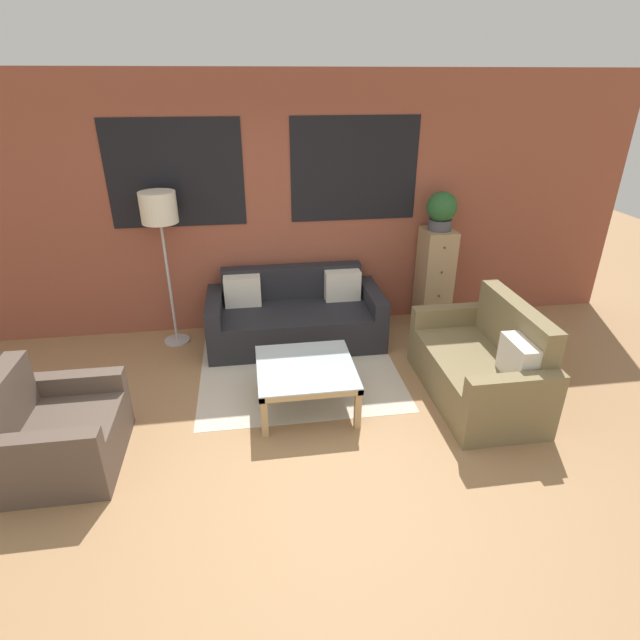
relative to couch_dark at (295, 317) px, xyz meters
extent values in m
plane|color=#9E754C|center=(-0.22, -1.95, -0.28)|extent=(16.00, 16.00, 0.00)
cube|color=brown|center=(-0.22, 0.49, 1.12)|extent=(8.40, 0.08, 2.80)
cube|color=black|center=(-1.17, 0.44, 1.52)|extent=(1.40, 0.01, 1.10)
cube|color=black|center=(0.73, 0.44, 1.52)|extent=(1.40, 0.01, 1.10)
cube|color=beige|center=(-0.03, -0.71, -0.28)|extent=(1.99, 1.68, 0.00)
cube|color=#232328|center=(0.00, -0.13, -0.08)|extent=(1.59, 0.72, 0.40)
cube|color=#232328|center=(0.00, 0.31, 0.11)|extent=(1.59, 0.16, 0.78)
cube|color=#232328|center=(-0.87, -0.05, 0.01)|extent=(0.16, 0.88, 0.58)
cube|color=#232328|center=(0.87, -0.05, 0.01)|extent=(0.16, 0.88, 0.58)
cube|color=silver|center=(-0.56, 0.15, 0.29)|extent=(0.40, 0.16, 0.34)
cube|color=silver|center=(0.56, 0.15, 0.29)|extent=(0.40, 0.16, 0.34)
cube|color=olive|center=(1.45, -1.35, -0.07)|extent=(0.64, 1.19, 0.42)
cube|color=olive|center=(1.85, -1.35, 0.18)|extent=(0.16, 1.19, 0.92)
cube|color=olive|center=(1.53, -0.69, 0.03)|extent=(0.80, 0.14, 0.62)
cube|color=olive|center=(1.53, -2.02, 0.03)|extent=(0.80, 0.14, 0.62)
cube|color=silver|center=(1.69, -1.73, 0.31)|extent=(0.16, 0.40, 0.34)
cube|color=brown|center=(-1.86, -1.76, -0.08)|extent=(0.64, 0.65, 0.40)
cube|color=brown|center=(-2.26, -1.76, 0.14)|extent=(0.16, 0.65, 0.84)
cube|color=brown|center=(-1.94, -2.16, 0.00)|extent=(0.80, 0.14, 0.56)
cube|color=brown|center=(-1.94, -1.37, 0.00)|extent=(0.80, 0.14, 0.56)
cube|color=silver|center=(-0.03, -1.27, 0.12)|extent=(0.86, 0.86, 0.01)
cube|color=tan|center=(-0.03, -1.68, 0.09)|extent=(0.86, 0.05, 0.05)
cube|color=tan|center=(-0.03, -0.87, 0.09)|extent=(0.86, 0.05, 0.05)
cube|color=tan|center=(-0.44, -1.27, 0.09)|extent=(0.05, 0.86, 0.05)
cube|color=tan|center=(0.37, -1.27, 0.09)|extent=(0.05, 0.86, 0.05)
cube|color=tan|center=(-0.43, -1.66, -0.08)|extent=(0.05, 0.06, 0.40)
cube|color=tan|center=(0.36, -1.66, -0.08)|extent=(0.05, 0.06, 0.40)
cube|color=tan|center=(-0.43, -0.88, -0.08)|extent=(0.05, 0.06, 0.40)
cube|color=tan|center=(0.36, -0.88, -0.08)|extent=(0.05, 0.06, 0.40)
cylinder|color=#B2B2B7|center=(-1.34, 0.15, -0.27)|extent=(0.28, 0.28, 0.02)
cylinder|color=#B2B2B7|center=(-1.34, 0.15, 0.42)|extent=(0.03, 0.03, 1.35)
cylinder|color=beige|center=(-1.34, 0.15, 1.25)|extent=(0.37, 0.37, 0.31)
cube|color=tan|center=(1.67, 0.21, 0.30)|extent=(0.35, 0.40, 1.16)
sphere|color=#38332D|center=(1.67, 0.00, 0.73)|extent=(0.02, 0.02, 0.02)
sphere|color=#38332D|center=(1.67, 0.00, 0.44)|extent=(0.02, 0.02, 0.02)
sphere|color=#38332D|center=(1.67, 0.00, 0.15)|extent=(0.02, 0.02, 0.02)
sphere|color=#38332D|center=(1.67, 0.00, -0.13)|extent=(0.02, 0.02, 0.02)
cylinder|color=#47474C|center=(1.67, 0.21, 0.94)|extent=(0.26, 0.26, 0.12)
sphere|color=#285B2D|center=(1.67, 0.21, 1.14)|extent=(0.33, 0.33, 0.33)
camera|label=1|loc=(-0.46, -5.03, 2.42)|focal=28.00mm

